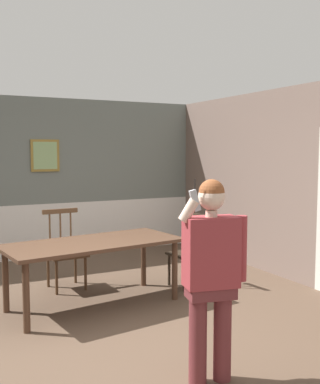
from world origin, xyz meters
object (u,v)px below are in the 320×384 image
chair_by_doorway (189,252)px  person_figure (212,268)px  dining_table (93,248)px  chair_near_window (65,251)px

chair_by_doorway → person_figure: person_figure is taller
dining_table → chair_by_doorway: (1.38, 0.18, -0.22)m
chair_by_doorway → chair_near_window: bearing=58.4°
chair_by_doorway → person_figure: bearing=145.6°
dining_table → chair_near_window: size_ratio=2.06×
dining_table → chair_near_window: 0.86m
chair_near_window → dining_table: bearing=94.2°
dining_table → chair_near_window: chair_near_window is taller
person_figure → dining_table: bearing=-71.0°
dining_table → person_figure: size_ratio=1.33×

